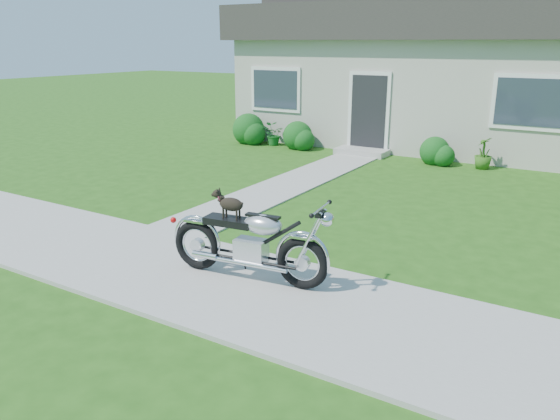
% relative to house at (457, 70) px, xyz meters
% --- Properties ---
extents(ground, '(80.00, 80.00, 0.00)m').
position_rel_house_xyz_m(ground, '(0.00, -11.99, -2.16)').
color(ground, '#235114').
rests_on(ground, ground).
extents(sidewalk, '(24.00, 2.20, 0.04)m').
position_rel_house_xyz_m(sidewalk, '(0.00, -11.99, -2.14)').
color(sidewalk, '#9E9B93').
rests_on(sidewalk, ground).
extents(walkway, '(1.20, 8.00, 0.03)m').
position_rel_house_xyz_m(walkway, '(-1.50, -6.99, -2.14)').
color(walkway, '#9E9B93').
rests_on(walkway, ground).
extents(house, '(12.60, 7.03, 4.50)m').
position_rel_house_xyz_m(house, '(0.00, 0.00, 0.00)').
color(house, beige).
rests_on(house, ground).
extents(shrub_row, '(10.81, 1.07, 1.07)m').
position_rel_house_xyz_m(shrub_row, '(-0.31, -3.49, -1.75)').
color(shrub_row, '#144E17').
rests_on(shrub_row, ground).
extents(potted_plant_left, '(0.71, 0.65, 0.65)m').
position_rel_house_xyz_m(potted_plant_left, '(-4.34, -3.44, -1.83)').
color(potted_plant_left, '#185B1F').
rests_on(potted_plant_left, ground).
extents(potted_plant_right, '(0.46, 0.46, 0.77)m').
position_rel_house_xyz_m(potted_plant_right, '(1.69, -3.44, -1.77)').
color(potted_plant_right, '#34691C').
rests_on(potted_plant_right, ground).
extents(motorcycle_with_dog, '(2.22, 0.64, 1.13)m').
position_rel_house_xyz_m(motorcycle_with_dog, '(0.61, -11.78, -1.62)').
color(motorcycle_with_dog, black).
rests_on(motorcycle_with_dog, sidewalk).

